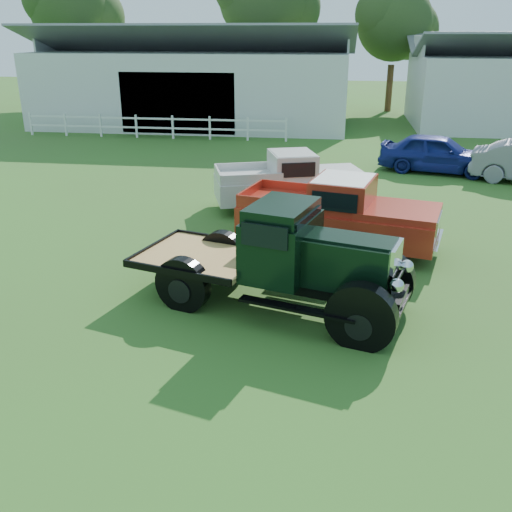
% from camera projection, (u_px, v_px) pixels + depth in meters
% --- Properties ---
extents(ground, '(120.00, 120.00, 0.00)m').
position_uv_depth(ground, '(237.00, 329.00, 10.89)').
color(ground, '#3A5322').
extents(shed_left, '(18.80, 10.20, 5.60)m').
position_uv_depth(shed_left, '(198.00, 75.00, 34.74)').
color(shed_left, '#B9B9B9').
rests_on(shed_left, ground).
extents(fence_rail, '(14.20, 0.16, 1.20)m').
position_uv_depth(fence_rail, '(154.00, 127.00, 30.16)').
color(fence_rail, white).
rests_on(fence_rail, ground).
extents(tree_a, '(6.30, 6.30, 10.50)m').
position_uv_depth(tree_a, '(74.00, 32.00, 41.76)').
color(tree_a, '#304C1D').
rests_on(tree_a, ground).
extents(tree_b, '(6.90, 6.90, 11.50)m').
position_uv_depth(tree_b, '(265.00, 25.00, 40.61)').
color(tree_b, '#304C1D').
rests_on(tree_b, ground).
extents(tree_c, '(5.40, 5.40, 9.00)m').
position_uv_depth(tree_c, '(393.00, 44.00, 38.93)').
color(tree_c, '#304C1D').
rests_on(tree_c, ground).
extents(vintage_flatbed, '(5.99, 3.65, 2.22)m').
position_uv_depth(vintage_flatbed, '(276.00, 256.00, 11.41)').
color(vintage_flatbed, black).
rests_on(vintage_flatbed, ground).
extents(red_pickup, '(5.53, 3.15, 1.90)m').
position_uv_depth(red_pickup, '(338.00, 213.00, 14.69)').
color(red_pickup, '#A52919').
rests_on(red_pickup, ground).
extents(white_pickup, '(5.14, 3.28, 1.76)m').
position_uv_depth(white_pickup, '(289.00, 181.00, 18.07)').
color(white_pickup, '#BBB7B2').
rests_on(white_pickup, ground).
extents(misc_car_blue, '(4.80, 2.85, 1.53)m').
position_uv_depth(misc_car_blue, '(437.00, 153.00, 22.77)').
color(misc_car_blue, navy).
rests_on(misc_car_blue, ground).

